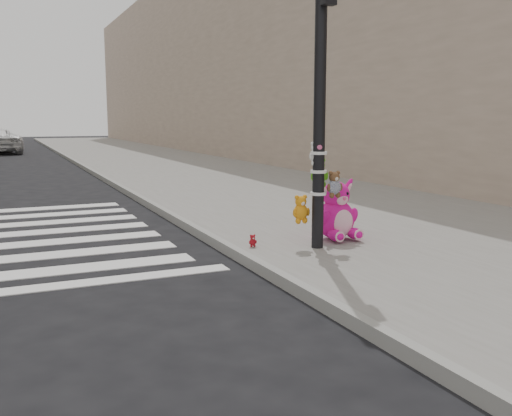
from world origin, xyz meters
name	(u,v)px	position (x,y,z in m)	size (l,w,h in m)	color
ground	(169,328)	(0.00, 0.00, 0.00)	(120.00, 120.00, 0.00)	black
sidewalk_near	(245,183)	(5.00, 10.00, 0.07)	(7.00, 80.00, 0.14)	slate
curb_edge	(123,189)	(1.55, 10.00, 0.07)	(0.12, 80.00, 0.15)	gray
bld_near	(269,52)	(10.50, 20.00, 5.00)	(5.00, 60.00, 10.00)	tan
signal_pole	(319,128)	(2.61, 1.82, 1.77)	(0.68, 0.50, 4.00)	black
pink_bunny	(337,214)	(3.14, 2.17, 0.51)	(0.64, 0.67, 0.90)	#EB139A
red_teddy	(253,241)	(1.80, 2.19, 0.23)	(0.12, 0.08, 0.17)	#A2101A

